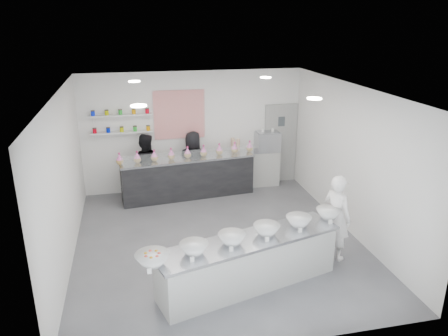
{
  "coord_description": "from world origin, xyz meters",
  "views": [
    {
      "loc": [
        -1.54,
        -7.55,
        4.25
      ],
      "look_at": [
        0.21,
        0.4,
        1.4
      ],
      "focal_mm": 35.0,
      "sensor_mm": 36.0,
      "label": 1
    }
  ],
  "objects_px": {
    "prep_counter": "(249,262)",
    "espresso_machine": "(267,141)",
    "back_bar": "(188,178)",
    "staff_right": "(193,163)",
    "espresso_ledge": "(254,168)",
    "staff_left": "(146,166)",
    "woman_prep": "(337,217)"
  },
  "relations": [
    {
      "from": "back_bar",
      "to": "staff_left",
      "type": "bearing_deg",
      "value": 160.02
    },
    {
      "from": "espresso_ledge",
      "to": "espresso_machine",
      "type": "xyz_separation_m",
      "value": [
        0.33,
        0.0,
        0.71
      ]
    },
    {
      "from": "espresso_machine",
      "to": "woman_prep",
      "type": "relative_size",
      "value": 0.38
    },
    {
      "from": "staff_right",
      "to": "back_bar",
      "type": "bearing_deg",
      "value": 67.25
    },
    {
      "from": "espresso_machine",
      "to": "woman_prep",
      "type": "bearing_deg",
      "value": -88.37
    },
    {
      "from": "espresso_ledge",
      "to": "staff_left",
      "type": "distance_m",
      "value": 2.82
    },
    {
      "from": "back_bar",
      "to": "staff_left",
      "type": "xyz_separation_m",
      "value": [
        -1.0,
        0.25,
        0.29
      ]
    },
    {
      "from": "prep_counter",
      "to": "espresso_machine",
      "type": "height_order",
      "value": "espresso_machine"
    },
    {
      "from": "prep_counter",
      "to": "espresso_machine",
      "type": "distance_m",
      "value": 4.72
    },
    {
      "from": "prep_counter",
      "to": "woman_prep",
      "type": "height_order",
      "value": "woman_prep"
    },
    {
      "from": "espresso_machine",
      "to": "woman_prep",
      "type": "distance_m",
      "value": 3.81
    },
    {
      "from": "espresso_ledge",
      "to": "staff_right",
      "type": "relative_size",
      "value": 0.81
    },
    {
      "from": "back_bar",
      "to": "staff_right",
      "type": "distance_m",
      "value": 0.42
    },
    {
      "from": "back_bar",
      "to": "staff_right",
      "type": "height_order",
      "value": "staff_right"
    },
    {
      "from": "back_bar",
      "to": "woman_prep",
      "type": "xyz_separation_m",
      "value": [
        2.24,
        -3.4,
        0.3
      ]
    },
    {
      "from": "back_bar",
      "to": "staff_left",
      "type": "height_order",
      "value": "staff_left"
    },
    {
      "from": "back_bar",
      "to": "espresso_ledge",
      "type": "distance_m",
      "value": 1.84
    },
    {
      "from": "back_bar",
      "to": "espresso_machine",
      "type": "relative_size",
      "value": 5.28
    },
    {
      "from": "staff_left",
      "to": "staff_right",
      "type": "distance_m",
      "value": 1.18
    },
    {
      "from": "espresso_machine",
      "to": "staff_left",
      "type": "distance_m",
      "value": 3.16
    },
    {
      "from": "back_bar",
      "to": "woman_prep",
      "type": "height_order",
      "value": "woman_prep"
    },
    {
      "from": "woman_prep",
      "to": "prep_counter",
      "type": "bearing_deg",
      "value": 82.43
    },
    {
      "from": "espresso_machine",
      "to": "staff_left",
      "type": "height_order",
      "value": "staff_left"
    },
    {
      "from": "prep_counter",
      "to": "staff_right",
      "type": "height_order",
      "value": "staff_right"
    },
    {
      "from": "prep_counter",
      "to": "staff_left",
      "type": "distance_m",
      "value": 4.46
    },
    {
      "from": "staff_left",
      "to": "staff_right",
      "type": "xyz_separation_m",
      "value": [
        1.18,
        0.0,
        -0.01
      ]
    },
    {
      "from": "prep_counter",
      "to": "espresso_machine",
      "type": "bearing_deg",
      "value": 53.16
    },
    {
      "from": "prep_counter",
      "to": "back_bar",
      "type": "relative_size",
      "value": 0.97
    },
    {
      "from": "espresso_ledge",
      "to": "woman_prep",
      "type": "height_order",
      "value": "woman_prep"
    },
    {
      "from": "espresso_ledge",
      "to": "staff_left",
      "type": "xyz_separation_m",
      "value": [
        -2.8,
        -0.14,
        0.32
      ]
    },
    {
      "from": "staff_left",
      "to": "woman_prep",
      "type": "bearing_deg",
      "value": 149.8
    },
    {
      "from": "back_bar",
      "to": "espresso_ledge",
      "type": "relative_size",
      "value": 2.53
    }
  ]
}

